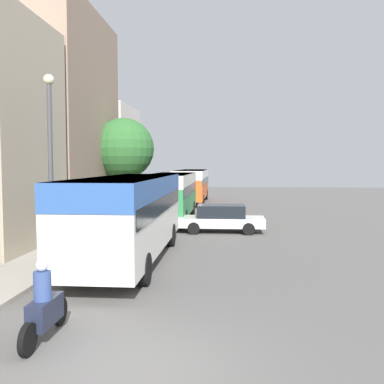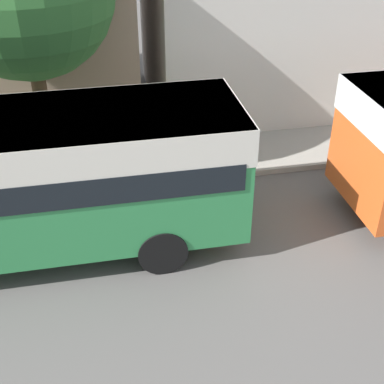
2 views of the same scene
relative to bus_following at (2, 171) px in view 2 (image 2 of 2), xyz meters
name	(u,v)px [view 2 (image 2 of 2)]	position (x,y,z in m)	size (l,w,h in m)	color
bus_following	(2,171)	(0.00, 0.00, 0.00)	(2.67, 9.43, 3.03)	#2D8447
pedestrian_walking_away	(141,131)	(-3.20, 3.01, -0.95)	(0.37, 0.37, 1.69)	#232838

